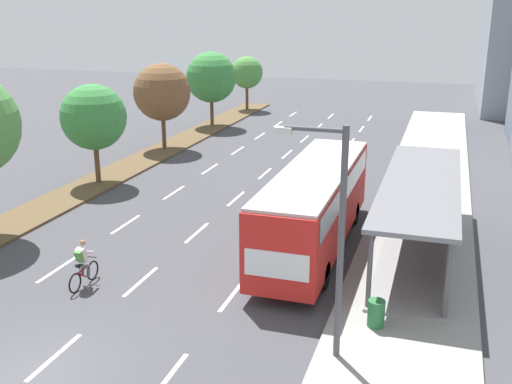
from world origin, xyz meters
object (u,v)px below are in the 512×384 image
bus_shelter (427,209)px  trash_bin (376,313)px  median_tree_fifth (211,77)px  median_tree_farthest (247,73)px  median_tree_fourth (162,92)px  streetlight (335,229)px  cyclist (83,265)px  median_tree_third (93,117)px  bus (315,200)px

bus_shelter → trash_bin: bearing=-99.3°
median_tree_fifth → median_tree_farthest: median_tree_fifth is taller
median_tree_fourth → median_tree_farthest: size_ratio=1.17×
median_tree_fourth → streetlight: streetlight is taller
streetlight → median_tree_fifth: bearing=117.2°
bus_shelter → trash_bin: (-1.08, -6.60, -1.29)m
trash_bin → cyclist: bearing=-179.6°
bus_shelter → trash_bin: 6.82m
median_tree_third → streetlight: bearing=-40.3°
bus → streetlight: streetlight is taller
median_tree_third → trash_bin: size_ratio=6.37×
median_tree_farthest → median_tree_fourth: bearing=-90.6°
bus → streetlight: (2.17, -7.75, 1.82)m
bus_shelter → streetlight: (-2.11, -8.55, 2.02)m
median_tree_third → streetlight: size_ratio=0.83×
median_tree_fourth → bus: bearing=-46.2°
median_tree_fifth → streetlight: bearing=-62.8°
median_tree_third → bus: bearing=-22.3°
median_tree_fourth → median_tree_farthest: (0.17, 17.39, -0.41)m
streetlight → bus: bearing=105.6°
median_tree_fourth → trash_bin: 26.36m
bus_shelter → median_tree_fifth: 28.49m
median_tree_fourth → median_tree_fifth: bearing=89.6°
streetlight → cyclist: bearing=168.4°
trash_bin → median_tree_third: bearing=145.8°
median_tree_fourth → median_tree_farthest: 17.40m
bus → median_tree_fifth: 26.69m
streetlight → trash_bin: (1.03, 1.94, -3.31)m
cyclist → median_tree_fourth: 21.38m
cyclist → median_tree_fourth: (-6.67, 20.07, 3.16)m
median_tree_fifth → median_tree_farthest: 8.71m
median_tree_fifth → median_tree_farthest: size_ratio=1.20×
median_tree_third → median_tree_farthest: bearing=90.1°
median_tree_fifth → streetlight: streetlight is taller
median_tree_fifth → bus: bearing=-59.3°
median_tree_farthest → streetlight: 42.33m
cyclist → median_tree_third: size_ratio=0.34×
cyclist → median_tree_fourth: bearing=108.4°
median_tree_fifth → cyclist: bearing=-77.1°
bus_shelter → bus: bus is taller
bus_shelter → cyclist: 13.12m
streetlight → trash_bin: size_ratio=7.65×
median_tree_fourth → streetlight: (15.81, -21.95, -0.07)m
median_tree_fifth → trash_bin: bearing=-59.7°
streetlight → trash_bin: 3.98m
bus → streetlight: 8.25m
cyclist → trash_bin: bearing=0.4°
median_tree_fourth → trash_bin: bearing=-49.9°
median_tree_farthest → streetlight: (15.64, -39.34, 0.35)m
cyclist → median_tree_fifth: 29.68m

